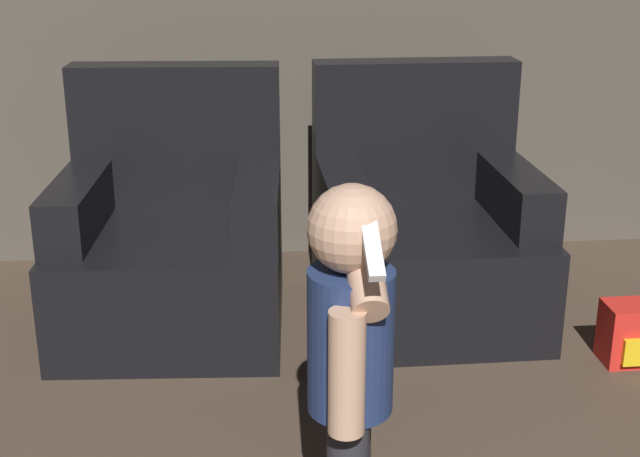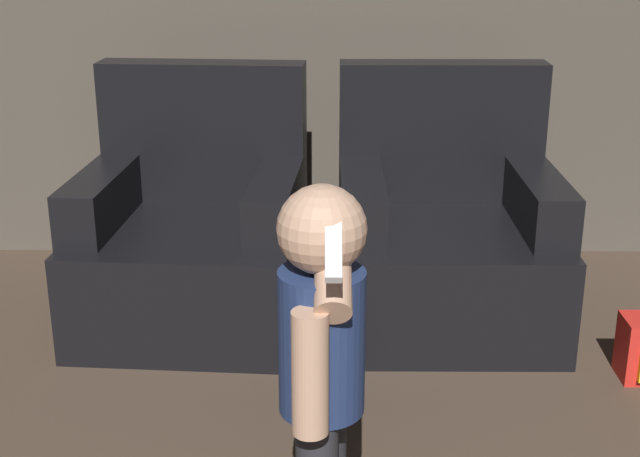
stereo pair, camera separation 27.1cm
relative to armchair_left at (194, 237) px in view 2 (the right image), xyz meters
name	(u,v)px [view 2 (the right image)]	position (x,y,z in m)	size (l,w,h in m)	color
armchair_left	(194,237)	(0.00, 0.00, 0.00)	(0.88, 0.89, 0.97)	black
armchair_right	(445,238)	(0.98, 0.00, 0.00)	(0.82, 0.83, 0.97)	black
person_toddler	(322,343)	(0.51, -1.37, 0.23)	(0.21, 0.36, 0.95)	#28282D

